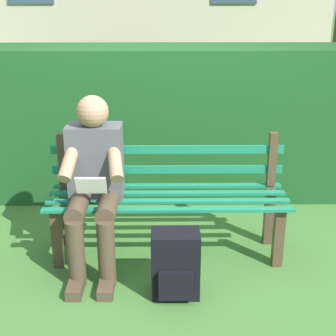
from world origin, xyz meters
name	(u,v)px	position (x,y,z in m)	size (l,w,h in m)	color
ground	(168,254)	(0.00, 0.00, 0.00)	(60.00, 60.00, 0.00)	#3D6B2D
park_bench	(168,197)	(0.00, -0.06, 0.44)	(1.71, 0.49, 0.88)	#4C3828
person_seated	(94,179)	(0.51, 0.10, 0.64)	(0.44, 0.73, 1.20)	#4C4C51
hedge_backdrop	(213,120)	(-0.43, -1.19, 0.72)	(5.86, 0.72, 1.47)	#19471E
backpack	(175,264)	(-0.04, 0.51, 0.22)	(0.31, 0.27, 0.44)	black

